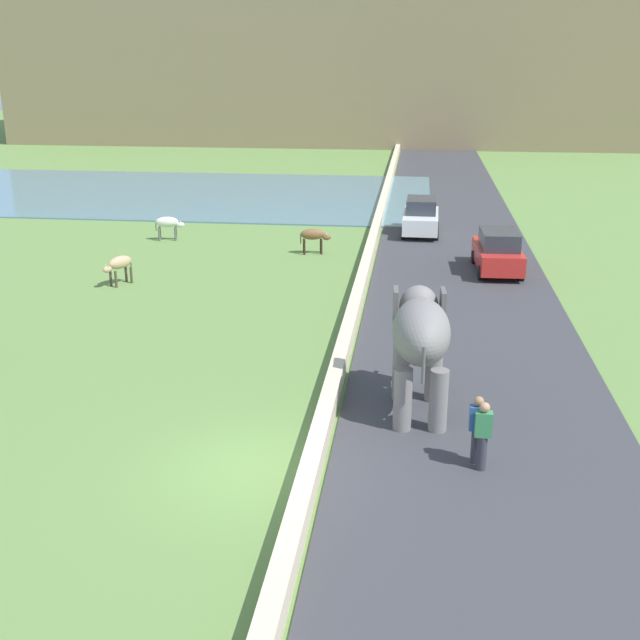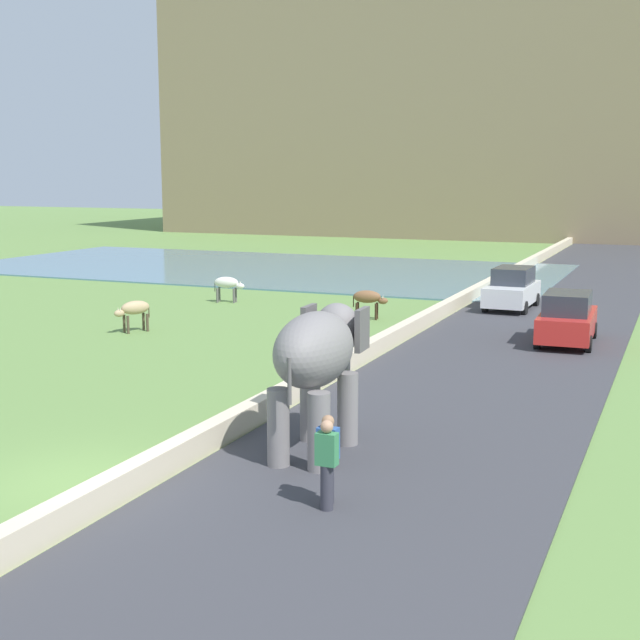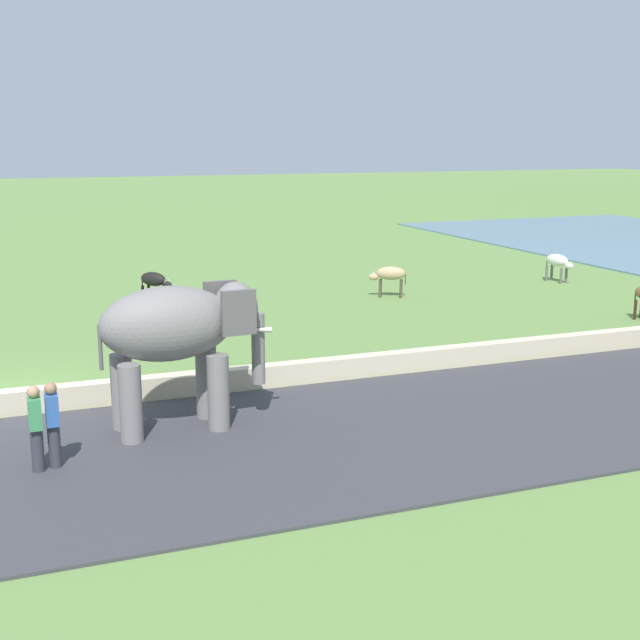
{
  "view_description": "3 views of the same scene",
  "coord_description": "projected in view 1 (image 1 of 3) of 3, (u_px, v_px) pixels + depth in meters",
  "views": [
    {
      "loc": [
        3.2,
        -15.01,
        8.56
      ],
      "look_at": [
        0.6,
        6.06,
        1.41
      ],
      "focal_mm": 44.28,
      "sensor_mm": 36.0,
      "label": 1
    },
    {
      "loc": [
        10.17,
        -12.56,
        5.69
      ],
      "look_at": [
        1.44,
        8.05,
        1.93
      ],
      "focal_mm": 48.93,
      "sensor_mm": 36.0,
      "label": 2
    },
    {
      "loc": [
        19.64,
        0.04,
        5.84
      ],
      "look_at": [
        1.7,
        6.96,
        1.65
      ],
      "focal_mm": 47.32,
      "sensor_mm": 36.0,
      "label": 3
    }
  ],
  "objects": [
    {
      "name": "elephant",
      "position": [
        420.0,
        336.0,
        19.27
      ],
      "size": [
        1.54,
        3.5,
        2.99
      ],
      "color": "slate",
      "rests_on": "ground"
    },
    {
      "name": "cow_tan",
      "position": [
        119.0,
        264.0,
        30.65
      ],
      "size": [
        0.97,
        1.37,
        1.15
      ],
      "color": "tan",
      "rests_on": "ground"
    },
    {
      "name": "hill_distant",
      "position": [
        338.0,
        20.0,
        84.78
      ],
      "size": [
        64.0,
        28.0,
        24.3
      ],
      "primitive_type": "cube",
      "color": "#897556",
      "rests_on": "ground"
    },
    {
      "name": "person_trailing",
      "position": [
        483.0,
        435.0,
        16.79
      ],
      "size": [
        0.36,
        0.22,
        1.63
      ],
      "color": "#33333D",
      "rests_on": "ground"
    },
    {
      "name": "cow_white",
      "position": [
        168.0,
        223.0,
        38.12
      ],
      "size": [
        1.42,
        0.66,
        1.15
      ],
      "color": "silver",
      "rests_on": "ground"
    },
    {
      "name": "road_surface",
      "position": [
        455.0,
        255.0,
        35.44
      ],
      "size": [
        7.0,
        120.0,
        0.06
      ],
      "primitive_type": "cube",
      "color": "#38383D",
      "rests_on": "ground"
    },
    {
      "name": "cow_brown",
      "position": [
        314.0,
        236.0,
        35.51
      ],
      "size": [
        1.42,
        0.65,
        1.15
      ],
      "color": "brown",
      "rests_on": "ground"
    },
    {
      "name": "car_white",
      "position": [
        421.0,
        217.0,
        39.3
      ],
      "size": [
        1.86,
        4.03,
        1.8
      ],
      "color": "white",
      "rests_on": "ground"
    },
    {
      "name": "ground_plane",
      "position": [
        259.0,
        468.0,
        17.22
      ],
      "size": [
        220.0,
        220.0,
        0.0
      ],
      "primitive_type": "plane",
      "color": "#608442"
    },
    {
      "name": "person_beside_elephant",
      "position": [
        477.0,
        429.0,
        17.08
      ],
      "size": [
        0.36,
        0.22,
        1.63
      ],
      "color": "#33333D",
      "rests_on": "ground"
    },
    {
      "name": "barrier_wall",
      "position": [
        368.0,
        258.0,
        33.92
      ],
      "size": [
        0.4,
        110.0,
        0.55
      ],
      "primitive_type": "cube",
      "color": "beige",
      "rests_on": "ground"
    },
    {
      "name": "car_red",
      "position": [
        498.0,
        252.0,
        32.34
      ],
      "size": [
        1.92,
        4.06,
        1.8
      ],
      "color": "red",
      "rests_on": "ground"
    },
    {
      "name": "lake",
      "position": [
        152.0,
        193.0,
        51.38
      ],
      "size": [
        36.0,
        18.0,
        0.08
      ],
      "primitive_type": "cube",
      "color": "slate",
      "rests_on": "ground"
    }
  ]
}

